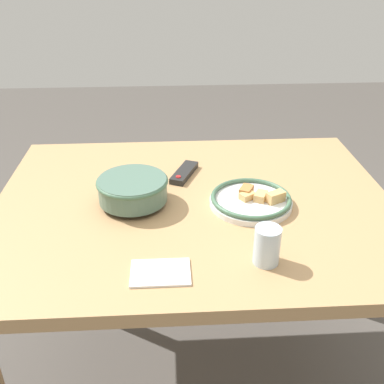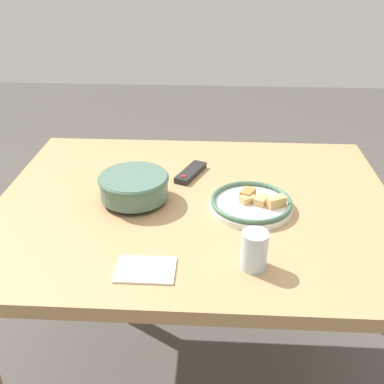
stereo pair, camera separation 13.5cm
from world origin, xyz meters
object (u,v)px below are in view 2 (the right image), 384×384
Objects in this scene: food_plate at (252,203)px; drinking_glass at (254,250)px; noodle_bowl at (134,186)px; tv_remote at (191,172)px.

drinking_glass is (-0.01, -0.28, 0.03)m from food_plate.
noodle_bowl is at bearing 175.60° from food_plate.
drinking_glass is at bearing 133.57° from tv_remote.
drinking_glass reaches higher than tv_remote.
noodle_bowl reaches higher than tv_remote.
food_plate is 0.29m from tv_remote.
tv_remote is (-0.20, 0.21, -0.01)m from food_plate.
food_plate is at bearing -4.40° from noodle_bowl.
food_plate is 0.28m from drinking_glass.
food_plate is (0.36, -0.03, -0.03)m from noodle_bowl.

